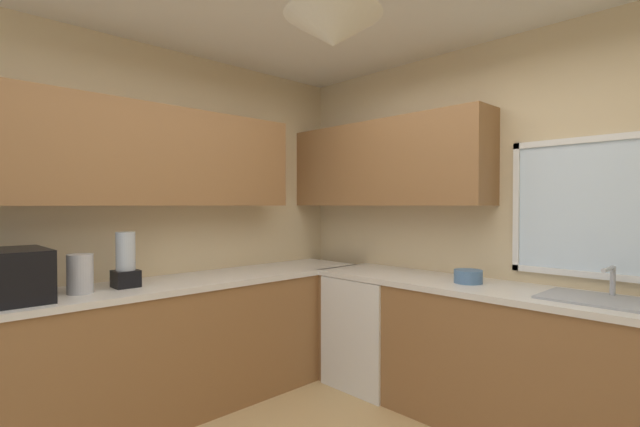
{
  "coord_description": "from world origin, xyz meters",
  "views": [
    {
      "loc": [
        1.38,
        -1.41,
        1.46
      ],
      "look_at": [
        -0.75,
        0.64,
        1.4
      ],
      "focal_mm": 24.99,
      "sensor_mm": 36.0,
      "label": 1
    }
  ],
  "objects_px": {
    "microwave": "(9,276)",
    "kettle": "(80,274)",
    "sink_assembly": "(605,300)",
    "bowl": "(468,276)",
    "dishwasher": "(373,330)",
    "blender_appliance": "(126,262)"
  },
  "relations": [
    {
      "from": "bowl",
      "to": "sink_assembly",
      "type": "bearing_deg",
      "value": 0.43
    },
    {
      "from": "bowl",
      "to": "kettle",
      "type": "bearing_deg",
      "value": -125.62
    },
    {
      "from": "microwave",
      "to": "blender_appliance",
      "type": "xyz_separation_m",
      "value": [
        0.0,
        0.63,
        0.02
      ]
    },
    {
      "from": "dishwasher",
      "to": "microwave",
      "type": "distance_m",
      "value": 2.52
    },
    {
      "from": "bowl",
      "to": "blender_appliance",
      "type": "distance_m",
      "value": 2.29
    },
    {
      "from": "sink_assembly",
      "to": "dishwasher",
      "type": "bearing_deg",
      "value": -178.72
    },
    {
      "from": "kettle",
      "to": "bowl",
      "type": "relative_size",
      "value": 1.26
    },
    {
      "from": "bowl",
      "to": "dishwasher",
      "type": "bearing_deg",
      "value": -177.88
    },
    {
      "from": "dishwasher",
      "to": "kettle",
      "type": "xyz_separation_m",
      "value": [
        -0.64,
        -2.0,
        0.6
      ]
    },
    {
      "from": "microwave",
      "to": "kettle",
      "type": "height_order",
      "value": "microwave"
    },
    {
      "from": "microwave",
      "to": "kettle",
      "type": "bearing_deg",
      "value": 86.76
    },
    {
      "from": "dishwasher",
      "to": "blender_appliance",
      "type": "height_order",
      "value": "blender_appliance"
    },
    {
      "from": "kettle",
      "to": "blender_appliance",
      "type": "relative_size",
      "value": 0.66
    },
    {
      "from": "microwave",
      "to": "bowl",
      "type": "bearing_deg",
      "value": 58.26
    },
    {
      "from": "kettle",
      "to": "microwave",
      "type": "bearing_deg",
      "value": -93.24
    },
    {
      "from": "dishwasher",
      "to": "blender_appliance",
      "type": "xyz_separation_m",
      "value": [
        -0.66,
        -1.72,
        0.64
      ]
    },
    {
      "from": "kettle",
      "to": "bowl",
      "type": "distance_m",
      "value": 2.49
    },
    {
      "from": "microwave",
      "to": "kettle",
      "type": "relative_size",
      "value": 2.02
    },
    {
      "from": "microwave",
      "to": "sink_assembly",
      "type": "relative_size",
      "value": 0.76
    },
    {
      "from": "kettle",
      "to": "sink_assembly",
      "type": "height_order",
      "value": "kettle"
    },
    {
      "from": "dishwasher",
      "to": "kettle",
      "type": "distance_m",
      "value": 2.18
    },
    {
      "from": "sink_assembly",
      "to": "bowl",
      "type": "xyz_separation_m",
      "value": [
        -0.81,
        -0.01,
        0.03
      ]
    }
  ]
}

